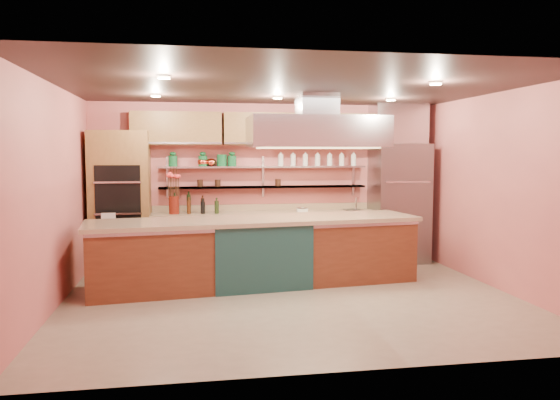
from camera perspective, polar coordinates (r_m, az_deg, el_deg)
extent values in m
cube|color=gray|center=(7.43, 1.26, -10.30)|extent=(6.00, 5.00, 0.02)
cube|color=black|center=(7.22, 1.30, 11.77)|extent=(6.00, 5.00, 0.02)
cube|color=#C7625E|center=(9.65, -1.52, 1.72)|extent=(6.00, 0.04, 2.80)
cube|color=#C7625E|center=(4.76, 6.95, -1.62)|extent=(6.00, 0.04, 2.80)
cube|color=#C7625E|center=(7.25, -22.71, 0.27)|extent=(0.04, 5.00, 2.80)
cube|color=#C7625E|center=(8.29, 22.10, 0.83)|extent=(0.04, 5.00, 2.80)
cube|color=brown|center=(9.32, -16.32, -0.13)|extent=(0.95, 0.64, 2.30)
cube|color=slate|center=(9.94, 12.33, -0.32)|extent=(0.95, 0.72, 2.10)
cube|color=tan|center=(9.44, -1.55, -4.06)|extent=(3.84, 0.64, 0.93)
cube|color=#B0B2B7|center=(9.51, -1.71, 1.37)|extent=(3.60, 0.26, 0.03)
cube|color=#B0B2B7|center=(9.50, -1.71, 3.48)|extent=(3.60, 0.26, 0.03)
cube|color=brown|center=(9.46, -1.38, 7.41)|extent=(4.60, 0.36, 0.55)
cube|color=#B0B2B7|center=(8.10, 3.85, 7.11)|extent=(2.00, 1.00, 0.45)
cube|color=#FFE5A5|center=(7.41, 1.00, 11.36)|extent=(4.00, 2.80, 0.02)
cube|color=brown|center=(8.07, -2.48, -5.41)|extent=(4.82, 1.57, 0.99)
cylinder|color=#5D170E|center=(9.23, -11.02, -0.51)|extent=(0.22, 0.22, 0.30)
cube|color=black|center=(9.23, -8.79, -0.60)|extent=(0.83, 0.32, 0.26)
cube|color=silver|center=(9.44, 2.30, -0.91)|extent=(0.21, 0.19, 0.10)
cylinder|color=white|center=(9.78, 7.94, -0.37)|extent=(0.04, 0.04, 0.23)
ellipsoid|color=#CB482E|center=(9.42, -7.20, 3.94)|extent=(0.23, 0.23, 0.14)
cylinder|color=#114F27|center=(9.43, -6.11, 4.14)|extent=(0.22, 0.22, 0.20)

